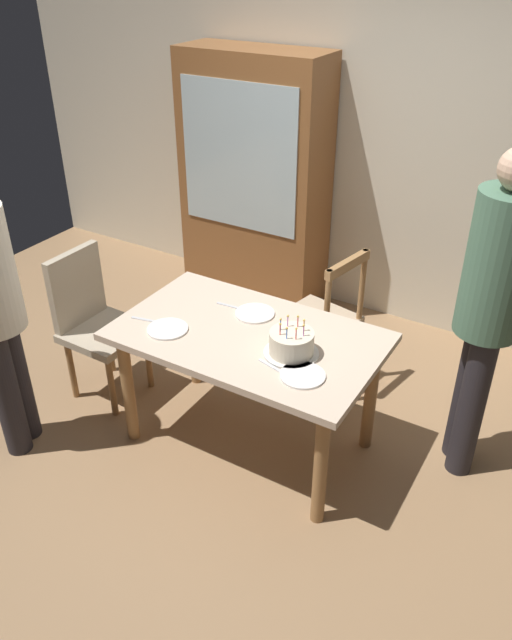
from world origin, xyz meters
TOP-DOWN VIEW (x-y plane):
  - ground at (0.00, 0.00)m, footprint 6.40×6.40m
  - back_wall at (0.00, 1.85)m, footprint 6.40×0.10m
  - dining_table at (0.00, 0.00)m, footprint 1.41×0.84m
  - birthday_cake at (0.29, -0.05)m, footprint 0.28×0.28m
  - plate_near_celebrant at (-0.39, -0.19)m, footprint 0.22×0.22m
  - plate_far_side at (-0.07, 0.19)m, footprint 0.22×0.22m
  - plate_near_guest at (0.42, -0.19)m, footprint 0.22×0.22m
  - fork_near_celebrant at (-0.55, -0.17)m, footprint 0.18×0.05m
  - fork_far_side at (-0.23, 0.19)m, footprint 0.18×0.03m
  - fork_near_guest at (0.26, -0.20)m, footprint 0.18×0.06m
  - chair_spindle_back at (0.09, 0.73)m, footprint 0.52×0.52m
  - chair_upholstered at (-1.09, -0.05)m, footprint 0.45×0.45m
  - person_guest at (1.10, 0.47)m, footprint 0.32×0.32m
  - china_cabinet at (-0.89, 1.56)m, footprint 1.10×0.45m

SIDE VIEW (x-z plane):
  - ground at x=0.00m, z-range 0.00..0.00m
  - chair_spindle_back at x=0.09m, z-range -0.02..0.93m
  - chair_upholstered at x=-1.09m, z-range 0.06..1.01m
  - dining_table at x=0.00m, z-range 0.27..1.02m
  - fork_near_celebrant at x=-0.55m, z-range 0.75..0.75m
  - fork_far_side at x=-0.23m, z-range 0.75..0.75m
  - fork_near_guest at x=0.26m, z-range 0.75..0.75m
  - plate_near_celebrant at x=-0.39m, z-range 0.75..0.76m
  - plate_far_side at x=-0.07m, z-range 0.75..0.76m
  - plate_near_guest at x=0.42m, z-range 0.75..0.76m
  - birthday_cake at x=0.29m, z-range 0.71..0.91m
  - china_cabinet at x=-0.89m, z-range 0.00..1.90m
  - person_guest at x=1.10m, z-range 0.13..1.92m
  - back_wall at x=0.00m, z-range 0.00..2.60m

